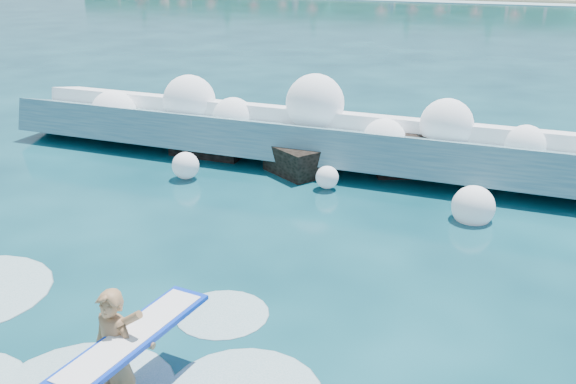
# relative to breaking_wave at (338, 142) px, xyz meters

# --- Properties ---
(ground) EXTENTS (200.00, 200.00, 0.00)m
(ground) POSITION_rel_breaking_wave_xyz_m (-0.78, -7.67, -0.60)
(ground) COLOR #072F3A
(ground) RESTS_ON ground
(wet_band) EXTENTS (140.00, 5.00, 0.08)m
(wet_band) POSITION_rel_breaking_wave_xyz_m (-0.78, 59.33, -0.56)
(wet_band) COLOR silver
(wet_band) RESTS_ON ground
(breaking_wave) EXTENTS (19.88, 3.03, 1.71)m
(breaking_wave) POSITION_rel_breaking_wave_xyz_m (0.00, 0.00, 0.00)
(breaking_wave) COLOR teal
(breaking_wave) RESTS_ON ground
(rock_cluster) EXTENTS (7.86, 3.15, 1.24)m
(rock_cluster) POSITION_rel_breaking_wave_xyz_m (-1.10, -0.48, -0.21)
(rock_cluster) COLOR black
(rock_cluster) RESTS_ON ground
(surfer_with_board) EXTENTS (1.10, 3.04, 1.91)m
(surfer_with_board) POSITION_rel_breaking_wave_xyz_m (0.34, -10.79, 0.11)
(surfer_with_board) COLOR #9D7149
(surfer_with_board) RESTS_ON ground
(wave_spray) EXTENTS (15.52, 4.53, 2.55)m
(wave_spray) POSITION_rel_breaking_wave_xyz_m (-0.45, -0.17, 0.54)
(wave_spray) COLOR white
(wave_spray) RESTS_ON ground
(surf_foam) EXTENTS (9.44, 5.22, 0.14)m
(surf_foam) POSITION_rel_breaking_wave_xyz_m (-1.06, -10.42, -0.60)
(surf_foam) COLOR silver
(surf_foam) RESTS_ON ground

